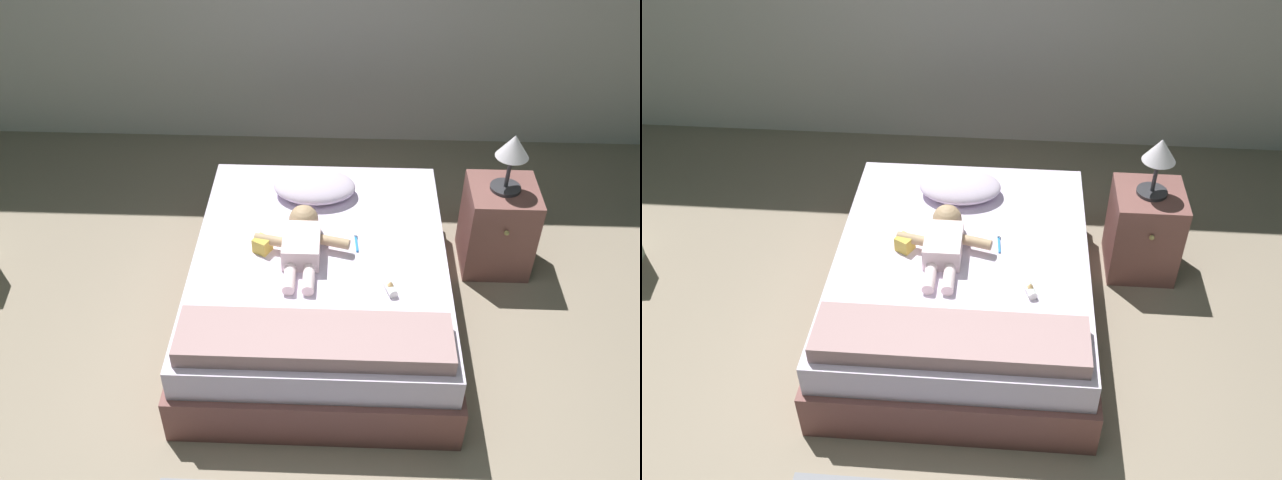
{
  "view_description": "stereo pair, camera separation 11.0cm",
  "coord_description": "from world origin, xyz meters",
  "views": [
    {
      "loc": [
        0.15,
        -1.87,
        2.9
      ],
      "look_at": [
        0.04,
        0.97,
        0.56
      ],
      "focal_mm": 38.84,
      "sensor_mm": 36.0,
      "label": 1
    },
    {
      "loc": [
        0.26,
        -1.87,
        2.9
      ],
      "look_at": [
        0.04,
        0.97,
        0.56
      ],
      "focal_mm": 38.84,
      "sensor_mm": 36.0,
      "label": 2
    }
  ],
  "objects": [
    {
      "name": "pillow",
      "position": [
        -0.01,
        1.52,
        0.52
      ],
      "size": [
        0.49,
        0.34,
        0.12
      ],
      "color": "silver",
      "rests_on": "bed"
    },
    {
      "name": "toothbrush",
      "position": [
        0.24,
        1.07,
        0.46
      ],
      "size": [
        0.03,
        0.15,
        0.02
      ],
      "color": "#3294E7",
      "rests_on": "bed"
    },
    {
      "name": "baby",
      "position": [
        -0.06,
        1.0,
        0.52
      ],
      "size": [
        0.53,
        0.61,
        0.17
      ],
      "color": "white",
      "rests_on": "bed"
    },
    {
      "name": "toy_block",
      "position": [
        -0.27,
        0.99,
        0.5
      ],
      "size": [
        0.11,
        0.11,
        0.08
      ],
      "color": "gold",
      "rests_on": "bed"
    },
    {
      "name": "nightstand",
      "position": [
        1.1,
        1.48,
        0.28
      ],
      "size": [
        0.4,
        0.43,
        0.56
      ],
      "color": "brown",
      "rests_on": "ground_plane"
    },
    {
      "name": "baby_bottle",
      "position": [
        0.41,
        0.69,
        0.48
      ],
      "size": [
        0.08,
        0.11,
        0.07
      ],
      "color": "white",
      "rests_on": "bed"
    },
    {
      "name": "lamp",
      "position": [
        1.1,
        1.48,
        0.82
      ],
      "size": [
        0.19,
        0.19,
        0.36
      ],
      "color": "#333338",
      "rests_on": "nightstand"
    },
    {
      "name": "bed",
      "position": [
        0.04,
        0.97,
        0.22
      ],
      "size": [
        1.43,
        1.8,
        0.46
      ],
      "color": "brown",
      "rests_on": "ground_plane"
    },
    {
      "name": "blanket",
      "position": [
        0.04,
        0.31,
        0.5
      ],
      "size": [
        1.29,
        0.31,
        0.09
      ],
      "color": "#B38C8E",
      "rests_on": "bed"
    },
    {
      "name": "ground_plane",
      "position": [
        0.0,
        0.0,
        0.0
      ],
      "size": [
        8.0,
        8.0,
        0.0
      ],
      "primitive_type": "plane",
      "color": "gray"
    }
  ]
}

